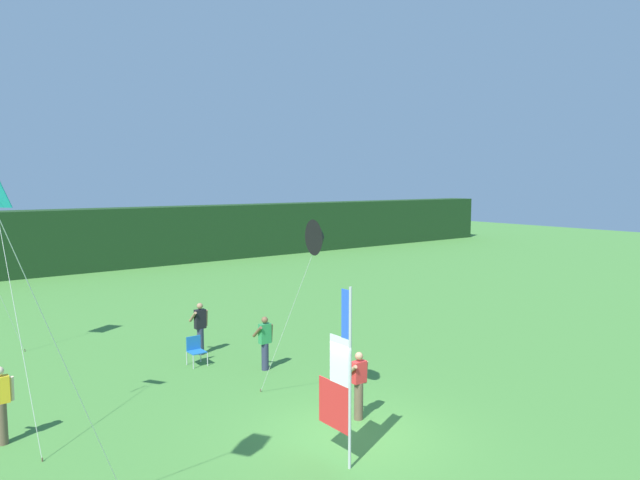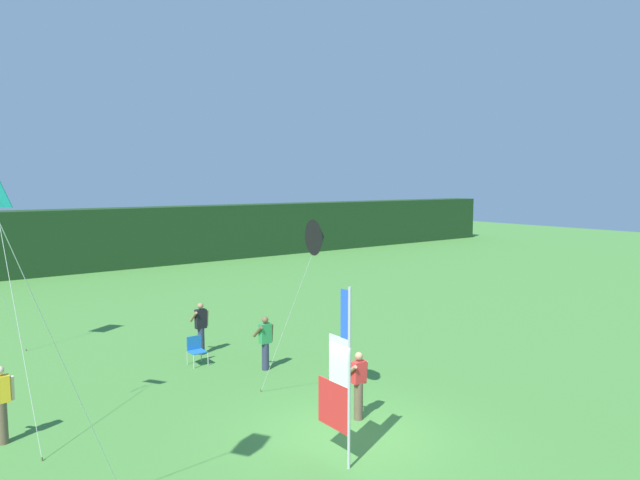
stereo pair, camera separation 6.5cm
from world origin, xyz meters
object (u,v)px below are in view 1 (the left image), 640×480
Objects in this scene: banner_flag at (341,379)px; person_mid_field at (359,384)px; kite_black_delta_3 at (319,237)px; person_far_right at (265,342)px; person_near_banner at (200,327)px; person_far_left at (1,403)px; folding_chair at (195,349)px.

banner_flag is 2.22× the size of person_mid_field.
person_far_right is at bearing 78.39° from kite_black_delta_3.
person_near_banner is 1.05× the size of person_far_right.
folding_chair is at bearing 23.24° from person_far_left.
folding_chair is at bearing -124.02° from person_near_banner.
folding_chair is 0.18× the size of kite_black_delta_3.
banner_flag is 2.39m from person_mid_field.
kite_black_delta_3 reaches higher than person_mid_field.
person_mid_field reaches higher than person_far_right.
person_far_left is (-6.36, -3.36, 0.01)m from person_near_banner.
person_far_left reaches higher than person_far_right.
person_near_banner is 7.19m from person_mid_field.
kite_black_delta_3 is at bearing -24.99° from person_far_left.
person_far_left is at bearing 135.97° from banner_flag.
folding_chair is at bearing 97.33° from kite_black_delta_3.
banner_flag is at bearing -141.14° from person_mid_field.
banner_flag is 3.59m from kite_black_delta_3.
kite_black_delta_3 is at bearing 62.94° from banner_flag.
person_far_right is 5.19m from kite_black_delta_3.
person_near_banner is at bearing 95.77° from person_mid_field.
person_near_banner reaches higher than folding_chair.
person_mid_field is 4.49m from person_far_right.
person_mid_field is (0.72, -7.15, -0.04)m from person_near_banner.
folding_chair is (-1.32, 6.26, -0.38)m from person_mid_field.
person_near_banner is 2.80m from person_far_right.
person_near_banner reaches higher than person_mid_field.
person_near_banner is at bearing 27.88° from person_far_left.
person_near_banner is at bearing 90.93° from kite_black_delta_3.
person_far_left is 0.36× the size of kite_black_delta_3.
person_far_right is (0.87, -2.66, -0.05)m from person_near_banner.
person_near_banner is 1.16m from folding_chair.
person_mid_field is at bearing -91.85° from person_far_right.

